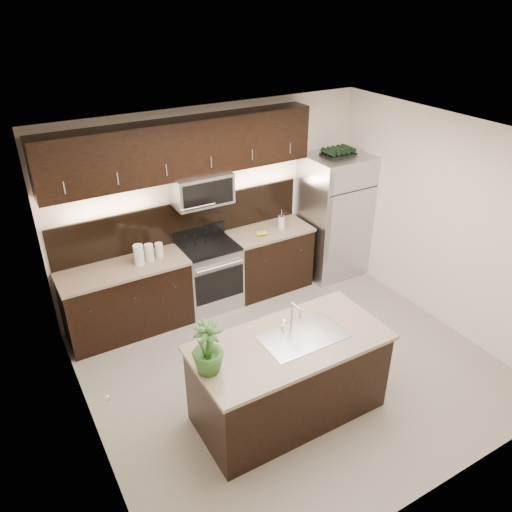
{
  "coord_description": "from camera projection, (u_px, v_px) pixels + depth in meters",
  "views": [
    {
      "loc": [
        -2.67,
        -3.73,
        4.01
      ],
      "look_at": [
        -0.17,
        0.55,
        1.29
      ],
      "focal_mm": 35.0,
      "sensor_mm": 36.0,
      "label": 1
    }
  ],
  "objects": [
    {
      "name": "bananas",
      "position": [
        258.0,
        233.0,
        6.89
      ],
      "size": [
        0.2,
        0.17,
        0.06
      ],
      "primitive_type": "ellipsoid",
      "rotation": [
        0.0,
        0.0,
        -0.18
      ],
      "color": "gold",
      "rests_on": "counter_run"
    },
    {
      "name": "island",
      "position": [
        289.0,
        377.0,
        5.09
      ],
      "size": [
        1.96,
        0.96,
        0.94
      ],
      "color": "black",
      "rests_on": "ground"
    },
    {
      "name": "refrigerator",
      "position": [
        333.0,
        215.0,
        7.51
      ],
      "size": [
        0.9,
        0.81,
        1.87
      ],
      "primitive_type": "cube",
      "color": "#B2B2B7",
      "rests_on": "ground"
    },
    {
      "name": "plant",
      "position": [
        207.0,
        348.0,
        4.37
      ],
      "size": [
        0.38,
        0.38,
        0.51
      ],
      "primitive_type": "imported",
      "rotation": [
        0.0,
        0.0,
        0.41
      ],
      "color": "#2F5C25",
      "rests_on": "island"
    },
    {
      "name": "french_press",
      "position": [
        281.0,
        222.0,
        7.06
      ],
      "size": [
        0.1,
        0.1,
        0.28
      ],
      "rotation": [
        0.0,
        0.0,
        -0.18
      ],
      "color": "silver",
      "rests_on": "counter_run"
    },
    {
      "name": "ground",
      "position": [
        292.0,
        367.0,
        5.93
      ],
      "size": [
        4.5,
        4.5,
        0.0
      ],
      "primitive_type": "plane",
      "color": "gray",
      "rests_on": "ground"
    },
    {
      "name": "counter_run",
      "position": [
        196.0,
        279.0,
        6.78
      ],
      "size": [
        3.51,
        0.65,
        0.94
      ],
      "color": "black",
      "rests_on": "ground"
    },
    {
      "name": "wine_rack",
      "position": [
        338.0,
        152.0,
        7.03
      ],
      "size": [
        0.46,
        0.29,
        0.11
      ],
      "color": "black",
      "rests_on": "refrigerator"
    },
    {
      "name": "sink_faucet",
      "position": [
        302.0,
        334.0,
        4.93
      ],
      "size": [
        0.84,
        0.5,
        0.28
      ],
      "color": "silver",
      "rests_on": "island"
    },
    {
      "name": "upper_fixtures",
      "position": [
        185.0,
        157.0,
        6.1
      ],
      "size": [
        3.49,
        0.4,
        1.66
      ],
      "color": "black",
      "rests_on": "counter_run"
    },
    {
      "name": "canisters",
      "position": [
        147.0,
        253.0,
        6.2
      ],
      "size": [
        0.4,
        0.18,
        0.27
      ],
      "rotation": [
        0.0,
        0.0,
        0.24
      ],
      "color": "silver",
      "rests_on": "counter_run"
    },
    {
      "name": "room_walls",
      "position": [
        291.0,
        244.0,
        5.04
      ],
      "size": [
        4.52,
        4.02,
        2.71
      ],
      "color": "silver",
      "rests_on": "ground"
    }
  ]
}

